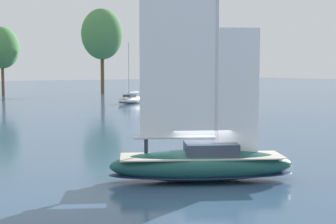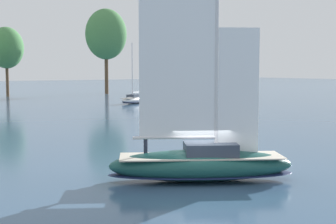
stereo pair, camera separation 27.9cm
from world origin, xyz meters
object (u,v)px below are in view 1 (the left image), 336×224
Objects in this scene: tree_shore_left at (2,48)px; tree_shore_right at (102,34)px; sailboat_main at (202,160)px; sailboat_moored_far_slip at (131,99)px.

tree_shore_right is at bearing -2.04° from tree_shore_left.
sailboat_main is (-10.09, -77.03, -8.61)m from tree_shore_left.
tree_shore_right is 32.72m from sailboat_moored_far_slip.
tree_shore_left is 33.33m from sailboat_moored_far_slip.
tree_shore_right is at bearing 67.64° from sailboat_main.
tree_shore_right reaches higher than tree_shore_left.
sailboat_main is at bearing -115.27° from sailboat_moored_far_slip.
tree_shore_right reaches higher than sailboat_moored_far_slip.
tree_shore_left is 78.16m from sailboat_main.
sailboat_moored_far_slip is (22.36, 47.36, -0.36)m from sailboat_main.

